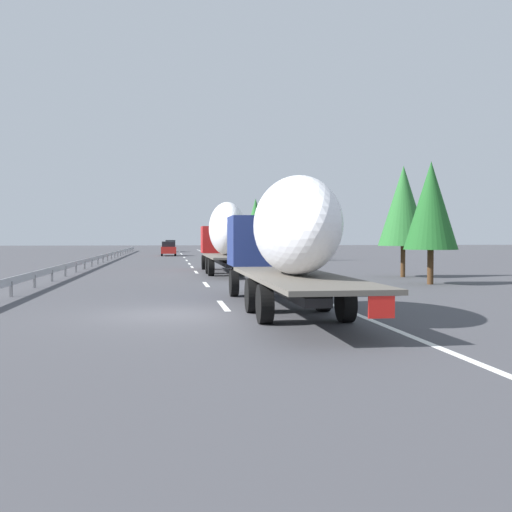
{
  "coord_description": "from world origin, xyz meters",
  "views": [
    {
      "loc": [
        -17.87,
        0.0,
        2.26
      ],
      "look_at": [
        12.13,
        -4.38,
        1.35
      ],
      "focal_mm": 42.09,
      "sensor_mm": 36.0,
      "label": 1
    }
  ],
  "objects_px": {
    "truck_trailing": "(286,236)",
    "road_sign": "(234,239)",
    "truck_lead": "(225,234)",
    "car_silver_hatch": "(170,246)",
    "car_red_compact": "(169,249)"
  },
  "relations": [
    {
      "from": "truck_trailing",
      "to": "road_sign",
      "type": "bearing_deg",
      "value": -4.05
    },
    {
      "from": "truck_lead",
      "to": "car_silver_hatch",
      "type": "distance_m",
      "value": 60.71
    },
    {
      "from": "road_sign",
      "to": "car_red_compact",
      "type": "bearing_deg",
      "value": 24.12
    },
    {
      "from": "truck_lead",
      "to": "truck_trailing",
      "type": "xyz_separation_m",
      "value": [
        -20.1,
        -0.0,
        -0.19
      ]
    },
    {
      "from": "truck_lead",
      "to": "car_red_compact",
      "type": "distance_m",
      "value": 38.88
    },
    {
      "from": "truck_lead",
      "to": "truck_trailing",
      "type": "bearing_deg",
      "value": -180.0
    },
    {
      "from": "truck_lead",
      "to": "car_silver_hatch",
      "type": "xyz_separation_m",
      "value": [
        60.6,
        3.31,
        -1.54
      ]
    },
    {
      "from": "car_red_compact",
      "to": "car_silver_hatch",
      "type": "distance_m",
      "value": 21.92
    },
    {
      "from": "car_red_compact",
      "to": "road_sign",
      "type": "bearing_deg",
      "value": -155.88
    },
    {
      "from": "car_red_compact",
      "to": "road_sign",
      "type": "height_order",
      "value": "road_sign"
    },
    {
      "from": "car_red_compact",
      "to": "truck_trailing",
      "type": "bearing_deg",
      "value": -176.5
    },
    {
      "from": "truck_lead",
      "to": "truck_trailing",
      "type": "relative_size",
      "value": 0.99
    },
    {
      "from": "car_red_compact",
      "to": "car_silver_hatch",
      "type": "xyz_separation_m",
      "value": [
        21.91,
        -0.29,
        0.04
      ]
    },
    {
      "from": "car_red_compact",
      "to": "truck_lead",
      "type": "bearing_deg",
      "value": -174.69
    },
    {
      "from": "truck_trailing",
      "to": "car_silver_hatch",
      "type": "xyz_separation_m",
      "value": [
        80.7,
        3.31,
        -1.35
      ]
    }
  ]
}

